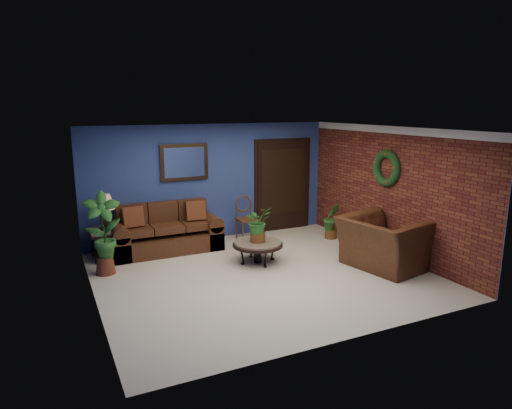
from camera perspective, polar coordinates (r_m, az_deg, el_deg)
name	(u,v)px	position (r m, az deg, el deg)	size (l,w,h in m)	color
floor	(262,274)	(8.04, 0.72, -8.71)	(5.50, 5.50, 0.00)	beige
wall_back	(211,182)	(9.95, -5.61, 2.79)	(5.50, 0.04, 2.50)	navy
wall_left	(90,222)	(6.96, -20.06, -2.05)	(0.04, 5.00, 2.50)	navy
wall_right_brick	(389,191)	(9.21, 16.31, 1.59)	(0.04, 5.00, 2.50)	maroon
ceiling	(262,129)	(7.52, 0.77, 9.38)	(5.50, 5.00, 0.02)	white
crown_molding	(392,130)	(9.05, 16.62, 8.93)	(0.03, 5.00, 0.14)	white
wall_mirror	(184,162)	(9.66, -8.95, 5.24)	(1.02, 0.06, 0.77)	#402A17
closet_door	(283,186)	(10.66, 3.35, 2.38)	(1.44, 0.06, 2.18)	black
wreath	(386,168)	(9.14, 15.99, 4.38)	(0.72, 0.72, 0.16)	black
sofa	(165,235)	(9.43, -11.30, -3.72)	(2.16, 0.93, 0.97)	#482714
coffee_table	(258,245)	(8.52, 0.22, -5.03)	(0.94, 0.94, 0.40)	#57514C
end_table	(107,236)	(9.18, -18.18, -3.77)	(0.63, 0.63, 0.58)	#57514C
table_lamp	(105,208)	(9.04, -18.41, -0.40)	(0.39, 0.39, 0.64)	#402A17
side_chair	(245,215)	(9.98, -1.32, -1.28)	(0.41, 0.41, 0.96)	#502B17
armchair	(384,243)	(8.55, 15.69, -4.64)	(1.41, 1.23, 0.92)	#482714
coffee_plant	(258,223)	(8.41, 0.22, -2.32)	(0.52, 0.46, 0.66)	brown
floor_plant	(331,221)	(10.16, 9.38, -2.01)	(0.39, 0.34, 0.78)	brown
tall_plant	(103,230)	(8.26, -18.59, -3.08)	(0.67, 0.48, 1.45)	maroon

